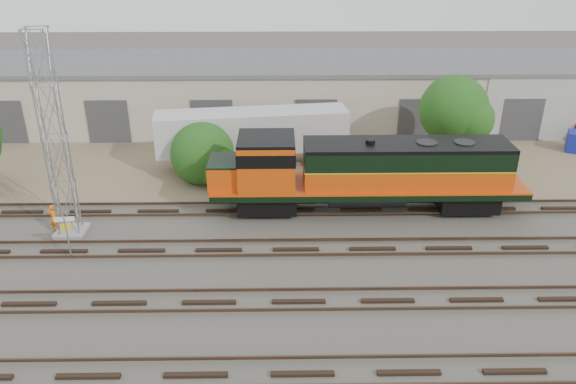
{
  "coord_description": "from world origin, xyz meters",
  "views": [
    {
      "loc": [
        -0.79,
        -23.59,
        15.2
      ],
      "look_at": [
        -0.37,
        4.0,
        2.2
      ],
      "focal_mm": 35.0,
      "sensor_mm": 36.0,
      "label": 1
    }
  ],
  "objects_px": {
    "worker": "(54,218)",
    "semi_trailer": "(257,132)",
    "signal_tower": "(55,141)",
    "locomotive": "(363,172)"
  },
  "relations": [
    {
      "from": "worker",
      "to": "semi_trailer",
      "type": "xyz_separation_m",
      "value": [
        10.84,
        9.22,
        1.71
      ]
    },
    {
      "from": "signal_tower",
      "to": "semi_trailer",
      "type": "bearing_deg",
      "value": 43.45
    },
    {
      "from": "worker",
      "to": "semi_trailer",
      "type": "distance_m",
      "value": 14.33
    },
    {
      "from": "signal_tower",
      "to": "worker",
      "type": "bearing_deg",
      "value": 168.42
    },
    {
      "from": "signal_tower",
      "to": "worker",
      "type": "relative_size",
      "value": 6.77
    },
    {
      "from": "signal_tower",
      "to": "semi_trailer",
      "type": "relative_size",
      "value": 0.83
    },
    {
      "from": "signal_tower",
      "to": "semi_trailer",
      "type": "distance_m",
      "value": 13.96
    },
    {
      "from": "locomotive",
      "to": "signal_tower",
      "type": "relative_size",
      "value": 1.65
    },
    {
      "from": "worker",
      "to": "signal_tower",
      "type": "bearing_deg",
      "value": 176.82
    },
    {
      "from": "locomotive",
      "to": "signal_tower",
      "type": "xyz_separation_m",
      "value": [
        -16.27,
        -2.39,
        2.85
      ]
    }
  ]
}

